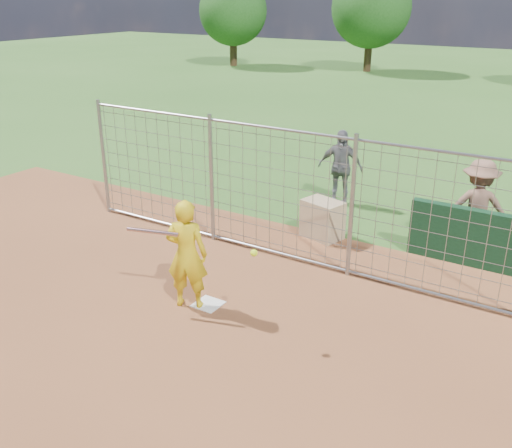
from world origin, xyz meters
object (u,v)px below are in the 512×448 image
Objects in this scene: batter at (187,255)px; bystander_b at (340,167)px; bystander_c at (477,207)px; equipment_bin at (322,219)px.

bystander_b is (0.03, 5.75, -0.01)m from batter.
bystander_c is 3.00m from equipment_bin.
bystander_b is 2.27× the size of equipment_bin.
batter is 3.76m from equipment_bin.
batter is 0.97× the size of bystander_c.
bystander_c is at bearing -148.73° from batter.
equipment_bin is (0.57, -2.07, -0.51)m from bystander_b.
bystander_c reaches higher than batter.
bystander_b is at bearing -35.29° from bystander_c.
bystander_c reaches higher than equipment_bin.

